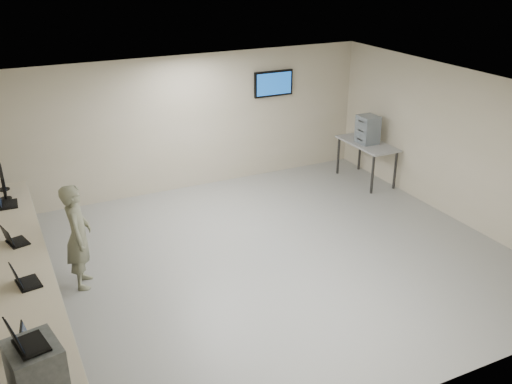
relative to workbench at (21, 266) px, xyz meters
name	(u,v)px	position (x,y,z in m)	size (l,w,h in m)	color
room	(262,180)	(3.62, 0.06, 0.58)	(8.01, 7.01, 2.81)	#9B9D93
workbench	(21,266)	(0.00, 0.00, 0.00)	(0.76, 6.00, 0.90)	beige
equipment_box	(36,369)	(-0.06, -2.66, 0.34)	(0.45, 0.51, 0.53)	gray
laptop_on_box	(24,341)	(-0.12, -2.66, 0.68)	(0.36, 0.40, 0.28)	black
laptop_0	(33,341)	(-0.04, -1.92, 0.14)	(0.31, 0.36, 0.26)	black
laptop_1	(23,280)	(-0.01, -0.63, 0.14)	(0.34, 0.39, 0.28)	black
laptop_2	(13,239)	(-0.03, 0.57, 0.14)	(0.36, 0.39, 0.26)	black
laptop_3	(4,201)	(-0.05, 2.00, 0.15)	(0.33, 0.39, 0.30)	black
monitor_near	(3,184)	(-0.01, 2.28, 0.33)	(0.19, 0.43, 0.43)	black
monitor_far	(1,176)	(-0.01, 2.72, 0.33)	(0.19, 0.43, 0.43)	black
soldier	(78,236)	(0.84, 0.56, -0.01)	(0.60, 0.39, 1.64)	gray
side_table	(367,146)	(7.19, 2.12, -0.02)	(0.68, 1.47, 0.88)	gray
storage_bins	(368,129)	(7.17, 2.12, 0.35)	(0.38, 0.42, 0.60)	gray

